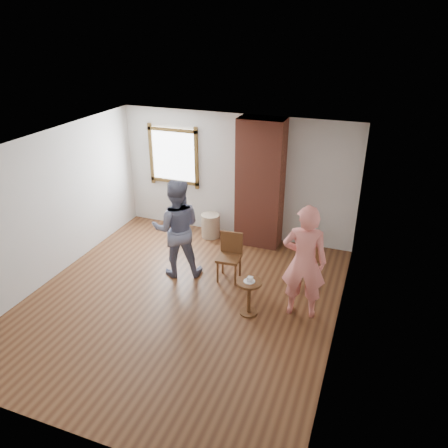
{
  "coord_description": "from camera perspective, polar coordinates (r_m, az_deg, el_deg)",
  "views": [
    {
      "loc": [
        2.79,
        -5.39,
        4.28
      ],
      "look_at": [
        0.47,
        0.8,
        1.15
      ],
      "focal_mm": 35.0,
      "sensor_mm": 36.0,
      "label": 1
    }
  ],
  "objects": [
    {
      "name": "side_table",
      "position": [
        6.9,
        3.28,
        -8.86
      ],
      "size": [
        0.4,
        0.4,
        0.6
      ],
      "color": "brown",
      "rests_on": "ground"
    },
    {
      "name": "dark_pot",
      "position": [
        9.64,
        -5.05,
        -0.6
      ],
      "size": [
        0.21,
        0.21,
        0.16
      ],
      "primitive_type": "cylinder",
      "rotation": [
        0.0,
        0.0,
        0.44
      ],
      "color": "black",
      "rests_on": "ground"
    },
    {
      "name": "cake_plate",
      "position": [
        6.79,
        3.32,
        -7.46
      ],
      "size": [
        0.18,
        0.18,
        0.01
      ],
      "primitive_type": "cylinder",
      "color": "white",
      "rests_on": "side_table"
    },
    {
      "name": "brick_chimney",
      "position": [
        8.71,
        4.74,
        5.25
      ],
      "size": [
        0.9,
        0.5,
        2.6
      ],
      "primitive_type": "cube",
      "color": "#9E4B38",
      "rests_on": "ground"
    },
    {
      "name": "ground",
      "position": [
        7.42,
        -5.66,
        -10.0
      ],
      "size": [
        5.5,
        5.5,
        0.0
      ],
      "primitive_type": "plane",
      "color": "brown",
      "rests_on": "ground"
    },
    {
      "name": "dining_chair_left",
      "position": [
        7.78,
        0.8,
        -3.89
      ],
      "size": [
        0.43,
        0.43,
        0.86
      ],
      "rotation": [
        0.0,
        0.0,
        0.08
      ],
      "color": "brown",
      "rests_on": "ground"
    },
    {
      "name": "cake_slice",
      "position": [
        6.77,
        3.41,
        -7.23
      ],
      "size": [
        0.08,
        0.07,
        0.06
      ],
      "primitive_type": "cube",
      "color": "white",
      "rests_on": "cake_plate"
    },
    {
      "name": "stoneware_crock",
      "position": [
        9.34,
        -1.76,
        -0.2
      ],
      "size": [
        0.51,
        0.51,
        0.51
      ],
      "primitive_type": "cylinder",
      "rotation": [
        0.0,
        0.0,
        0.37
      ],
      "color": "tan",
      "rests_on": "ground"
    },
    {
      "name": "person_pink",
      "position": [
        6.74,
        10.43,
        -4.91
      ],
      "size": [
        0.73,
        0.52,
        1.87
      ],
      "primitive_type": "imported",
      "rotation": [
        0.0,
        0.0,
        3.26
      ],
      "color": "#F9867C",
      "rests_on": "ground"
    },
    {
      "name": "room_shell",
      "position": [
        7.08,
        -4.56,
        4.83
      ],
      "size": [
        5.04,
        5.52,
        2.62
      ],
      "color": "silver",
      "rests_on": "ground"
    },
    {
      "name": "man",
      "position": [
        7.76,
        -6.19,
        -0.58
      ],
      "size": [
        1.08,
        0.98,
        1.82
      ],
      "primitive_type": "imported",
      "rotation": [
        0.0,
        0.0,
        3.55
      ],
      "color": "#161C3D",
      "rests_on": "ground"
    },
    {
      "name": "dining_chair_right",
      "position": [
        7.7,
        10.76,
        -4.69
      ],
      "size": [
        0.47,
        0.47,
        0.86
      ],
      "rotation": [
        0.0,
        0.0,
        -0.18
      ],
      "color": "brown",
      "rests_on": "ground"
    }
  ]
}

